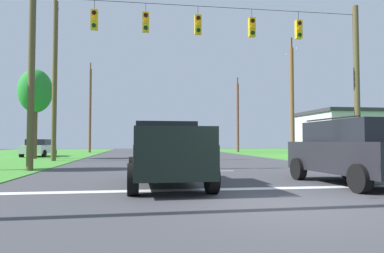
% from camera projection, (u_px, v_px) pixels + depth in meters
% --- Properties ---
extents(ground_plane, '(120.00, 120.00, 0.00)m').
position_uv_depth(ground_plane, '(280.00, 205.00, 7.42)').
color(ground_plane, '#3D3D42').
extents(stop_bar_stripe, '(13.90, 0.45, 0.01)m').
position_uv_depth(stop_bar_stripe, '(245.00, 189.00, 9.92)').
color(stop_bar_stripe, white).
rests_on(stop_bar_stripe, ground).
extents(lane_dash_0, '(2.50, 0.15, 0.01)m').
position_uv_depth(lane_dash_0, '(206.00, 171.00, 15.85)').
color(lane_dash_0, white).
rests_on(lane_dash_0, ground).
extents(lane_dash_1, '(2.50, 0.15, 0.01)m').
position_uv_depth(lane_dash_1, '(187.00, 162.00, 22.40)').
color(lane_dash_1, white).
rests_on(lane_dash_1, ground).
extents(lane_dash_2, '(2.50, 0.15, 0.01)m').
position_uv_depth(lane_dash_2, '(175.00, 157.00, 30.64)').
color(lane_dash_2, white).
rests_on(lane_dash_2, ground).
extents(lane_dash_3, '(2.50, 0.15, 0.01)m').
position_uv_depth(lane_dash_3, '(168.00, 153.00, 38.91)').
color(lane_dash_3, white).
rests_on(lane_dash_3, ground).
extents(lane_dash_4, '(2.50, 0.15, 0.01)m').
position_uv_depth(lane_dash_4, '(165.00, 152.00, 43.71)').
color(lane_dash_4, white).
rests_on(lane_dash_4, ground).
extents(overhead_signal_span, '(16.29, 0.31, 8.42)m').
position_uv_depth(overhead_signal_span, '(204.00, 70.00, 17.09)').
color(overhead_signal_span, brown).
rests_on(overhead_signal_span, ground).
extents(pickup_truck, '(2.39, 5.45, 1.95)m').
position_uv_depth(pickup_truck, '(166.00, 154.00, 10.79)').
color(pickup_truck, black).
rests_on(pickup_truck, ground).
extents(suv_black, '(2.40, 4.89, 2.05)m').
position_uv_depth(suv_black, '(354.00, 150.00, 10.86)').
color(suv_black, black).
rests_on(suv_black, ground).
extents(distant_car_crossing_white, '(2.20, 4.39, 1.52)m').
position_uv_depth(distant_car_crossing_white, '(39.00, 148.00, 30.42)').
color(distant_car_crossing_white, silver).
rests_on(distant_car_crossing_white, ground).
extents(utility_pole_mid_right, '(0.30, 2.00, 9.43)m').
position_uv_depth(utility_pole_mid_right, '(292.00, 101.00, 27.24)').
color(utility_pole_mid_right, brown).
rests_on(utility_pole_mid_right, ground).
extents(utility_pole_far_right, '(0.33, 1.96, 9.35)m').
position_uv_depth(utility_pole_far_right, '(238.00, 116.00, 43.92)').
color(utility_pole_far_right, brown).
rests_on(utility_pole_far_right, ground).
extents(utility_pole_mid_left, '(0.32, 1.55, 11.45)m').
position_uv_depth(utility_pole_mid_left, '(55.00, 79.00, 23.83)').
color(utility_pole_mid_left, brown).
rests_on(utility_pole_mid_left, ground).
extents(utility_pole_far_left, '(0.30, 1.98, 10.70)m').
position_uv_depth(utility_pole_far_left, '(90.00, 108.00, 41.62)').
color(utility_pole_far_left, brown).
rests_on(utility_pole_far_left, ground).
extents(tree_roadside_far_right, '(2.51, 2.51, 6.84)m').
position_uv_depth(tree_roadside_far_right, '(35.00, 92.00, 26.77)').
color(tree_roadside_far_right, brown).
rests_on(tree_roadside_far_right, ground).
extents(roadside_store, '(12.98, 8.00, 5.31)m').
position_uv_depth(roadside_store, '(377.00, 134.00, 32.18)').
color(roadside_store, '#B2B2B7').
rests_on(roadside_store, ground).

